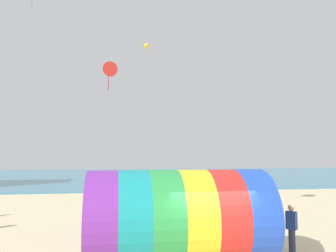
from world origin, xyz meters
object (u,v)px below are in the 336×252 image
kite_handler (292,228)px  kite_red_delta (108,70)px  kite_yellow_parafoil (147,46)px  giant_inflatable_tube (178,219)px

kite_handler → kite_red_delta: (-6.69, 3.26, 6.38)m
kite_red_delta → kite_yellow_parafoil: 8.55m
kite_handler → kite_yellow_parafoil: 15.25m
kite_handler → kite_yellow_parafoil: bearing=112.3°
kite_handler → kite_red_delta: bearing=154.1°
giant_inflatable_tube → kite_handler: bearing=11.5°
kite_red_delta → kite_yellow_parafoil: size_ratio=1.33×
kite_red_delta → kite_handler: bearing=-25.9°
giant_inflatable_tube → kite_red_delta: bearing=119.8°
kite_handler → kite_yellow_parafoil: kite_yellow_parafoil is taller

